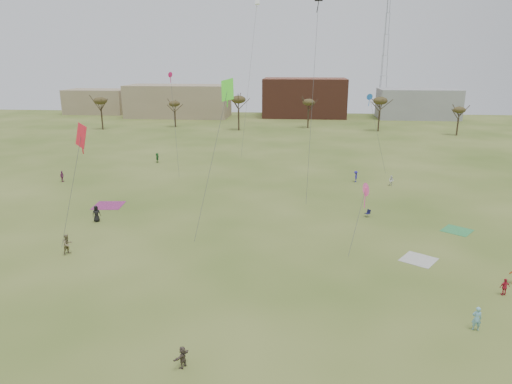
{
  "coord_description": "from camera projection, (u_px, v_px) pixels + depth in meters",
  "views": [
    {
      "loc": [
        4.23,
        -31.01,
        18.05
      ],
      "look_at": [
        0.0,
        12.0,
        5.5
      ],
      "focal_mm": 32.34,
      "sensor_mm": 36.0,
      "label": 1
    }
  ],
  "objects": [
    {
      "name": "flyer_mid_a",
      "position": [
        96.0,
        214.0,
        52.76
      ],
      "size": [
        1.1,
        1.07,
        1.9
      ],
      "primitive_type": "imported",
      "rotation": [
        0.0,
        0.0,
        0.72
      ],
      "color": "black",
      "rests_on": "ground"
    },
    {
      "name": "building_tan",
      "position": [
        179.0,
        101.0,
        146.87
      ],
      "size": [
        32.0,
        14.0,
        10.0
      ],
      "primitive_type": "cube",
      "color": "#937F60",
      "rests_on": "ground"
    },
    {
      "name": "flyer_far_c",
      "position": [
        356.0,
        176.0,
        69.77
      ],
      "size": [
        0.71,
        1.15,
        1.71
      ],
      "primitive_type": "imported",
      "rotation": [
        0.0,
        0.0,
        4.65
      ],
      "color": "#272093",
      "rests_on": "ground"
    },
    {
      "name": "tree_line",
      "position": [
        272.0,
        107.0,
        108.98
      ],
      "size": [
        117.44,
        49.32,
        8.91
      ],
      "color": "#3A2B1E",
      "rests_on": "ground"
    },
    {
      "name": "blanket_cream",
      "position": [
        419.0,
        260.0,
        42.95
      ],
      "size": [
        3.94,
        3.94,
        0.03
      ],
      "primitive_type": "cube",
      "rotation": [
        0.0,
        0.0,
        0.98
      ],
      "color": "silver",
      "rests_on": "ground"
    },
    {
      "name": "blanket_olive",
      "position": [
        457.0,
        231.0,
        50.22
      ],
      "size": [
        3.89,
        3.89,
        0.03
      ],
      "primitive_type": "cube",
      "rotation": [
        0.0,
        0.0,
        0.94
      ],
      "color": "#379851",
      "rests_on": "ground"
    },
    {
      "name": "ground",
      "position": [
        241.0,
        305.0,
        35.07
      ],
      "size": [
        260.0,
        260.0,
        0.0
      ],
      "primitive_type": "plane",
      "color": "#3F571B",
      "rests_on": "ground"
    },
    {
      "name": "spectator_fore_a",
      "position": [
        505.0,
        287.0,
        36.35
      ],
      "size": [
        0.89,
        0.53,
        1.43
      ],
      "primitive_type": "imported",
      "rotation": [
        0.0,
        0.0,
        3.38
      ],
      "color": "red",
      "rests_on": "ground"
    },
    {
      "name": "spectator_fore_b",
      "position": [
        68.0,
        244.0,
        43.98
      ],
      "size": [
        1.12,
        1.2,
        1.98
      ],
      "primitive_type": "imported",
      "rotation": [
        0.0,
        0.0,
        1.07
      ],
      "color": "#837753",
      "rests_on": "ground"
    },
    {
      "name": "flyer_mid_c",
      "position": [
        477.0,
        318.0,
        31.62
      ],
      "size": [
        0.69,
        0.49,
        1.77
      ],
      "primitive_type": "imported",
      "rotation": [
        0.0,
        0.0,
        3.04
      ],
      "color": "#79B8CA",
      "rests_on": "ground"
    },
    {
      "name": "flyer_far_a",
      "position": [
        157.0,
        158.0,
        83.07
      ],
      "size": [
        0.83,
        1.63,
        1.68
      ],
      "primitive_type": "imported",
      "rotation": [
        0.0,
        0.0,
        1.79
      ],
      "color": "#206227",
      "rests_on": "ground"
    },
    {
      "name": "building_tan_west",
      "position": [
        98.0,
        101.0,
        156.67
      ],
      "size": [
        20.0,
        12.0,
        8.0
      ],
      "primitive_type": "cube",
      "color": "#937F60",
      "rests_on": "ground"
    },
    {
      "name": "building_grey",
      "position": [
        418.0,
        104.0,
        142.83
      ],
      "size": [
        24.0,
        12.0,
        9.0
      ],
      "primitive_type": "cube",
      "color": "gray",
      "rests_on": "ground"
    },
    {
      "name": "blanket_plum",
      "position": [
        109.0,
        205.0,
        58.79
      ],
      "size": [
        3.89,
        3.89,
        0.03
      ],
      "primitive_type": "cube",
      "rotation": [
        0.0,
        0.0,
        1.66
      ],
      "color": "#922D6C",
      "rests_on": "ground"
    },
    {
      "name": "spectator_mid_e",
      "position": [
        391.0,
        181.0,
        67.71
      ],
      "size": [
        0.88,
        0.78,
        1.51
      ],
      "primitive_type": "imported",
      "rotation": [
        0.0,
        0.0,
        5.95
      ],
      "color": "white",
      "rests_on": "ground"
    },
    {
      "name": "building_brick",
      "position": [
        304.0,
        98.0,
        147.61
      ],
      "size": [
        26.0,
        16.0,
        12.0
      ],
      "primitive_type": "cube",
      "color": "brown",
      "rests_on": "ground"
    },
    {
      "name": "spectator_fore_c",
      "position": [
        183.0,
        357.0,
        27.83
      ],
      "size": [
        0.96,
        1.34,
        1.4
      ],
      "primitive_type": "imported",
      "rotation": [
        0.0,
        0.0,
        4.24
      ],
      "color": "brown",
      "rests_on": "ground"
    },
    {
      "name": "camp_chair_right",
      "position": [
        367.0,
        215.0,
        54.53
      ],
      "size": [
        0.74,
        0.74,
        0.87
      ],
      "rotation": [
        0.0,
        0.0,
        5.43
      ],
      "color": "#141437",
      "rests_on": "ground"
    },
    {
      "name": "radio_tower",
      "position": [
        385.0,
        55.0,
        146.36
      ],
      "size": [
        1.51,
        1.72,
        41.0
      ],
      "color": "#9EA3A8",
      "rests_on": "ground"
    },
    {
      "name": "spectator_mid_d",
      "position": [
        62.0,
        176.0,
        69.92
      ],
      "size": [
        0.46,
        1.0,
        1.67
      ],
      "primitive_type": "imported",
      "rotation": [
        0.0,
        0.0,
        1.52
      ],
      "color": "#8F3B74",
      "rests_on": "ground"
    },
    {
      "name": "kites_aloft",
      "position": [
        290.0,
        30.0,
        59.48
      ],
      "size": [
        67.78,
        55.89,
        27.54
      ],
      "color": "#DA26D2",
      "rests_on": "ground"
    }
  ]
}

